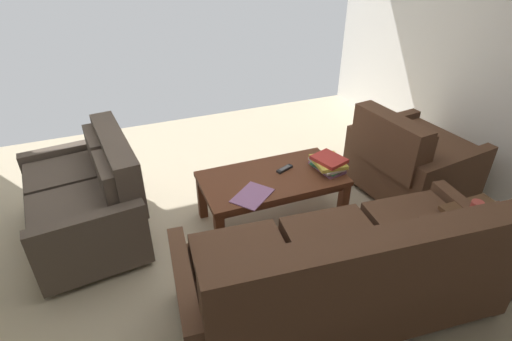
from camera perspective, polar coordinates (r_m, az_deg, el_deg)
name	(u,v)px	position (r m, az deg, el deg)	size (l,w,h in m)	color
ground_plane	(243,247)	(3.34, -1.82, -10.62)	(4.96, 5.16, 0.01)	beige
sofa_main	(345,274)	(2.66, 12.40, -13.95)	(2.12, 1.01, 0.90)	black
loveseat_near	(89,198)	(3.50, -22.40, -3.57)	(0.93, 1.29, 0.85)	black
coffee_table	(272,183)	(3.38, 2.26, -1.81)	(1.17, 0.62, 0.45)	brown
end_table	(479,230)	(3.16, 28.84, -7.39)	(0.40, 0.40, 0.59)	brown
armchair_side	(409,160)	(3.99, 20.70, 1.38)	(1.00, 1.05, 0.86)	black
coffee_mug	(476,208)	(3.04, 28.50, -4.67)	(0.10, 0.08, 0.10)	#B23F38
book_stack	(328,163)	(3.46, 10.07, 1.03)	(0.28, 0.33, 0.12)	#996699
tv_remote	(285,169)	(3.43, 4.05, 0.24)	(0.16, 0.10, 0.02)	black
loose_magazine	(252,196)	(3.11, -0.52, -3.55)	(0.22, 0.32, 0.01)	#996699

